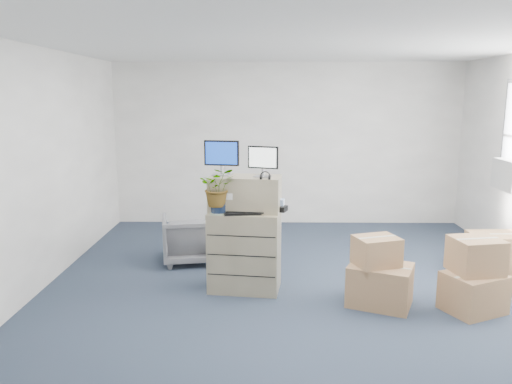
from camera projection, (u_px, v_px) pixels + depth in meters
The scene contains 17 objects.
ground at pixel (300, 302), 5.51m from camera, with size 7.00×7.00×0.00m, color #222F3E.
wall_back at pixel (287, 144), 8.68m from camera, with size 6.00×0.02×2.80m, color beige.
ac_unit at pixel (510, 175), 6.61m from camera, with size 0.24×0.60×0.40m, color silver.
filing_cabinet_lower at pixel (245, 251), 5.79m from camera, with size 0.80×0.49×0.94m, color gray.
filing_cabinet_upper at pixel (245, 193), 5.70m from camera, with size 0.80×0.40×0.40m, color gray.
monitor_left at pixel (222, 156), 5.69m from camera, with size 0.41×0.19×0.40m.
monitor_right at pixel (263, 160), 5.58m from camera, with size 0.34×0.19×0.35m.
headphones at pixel (265, 176), 5.46m from camera, with size 0.12×0.12×0.01m, color black.
keyboard at pixel (245, 213), 5.59m from camera, with size 0.48×0.20×0.02m, color black.
mouse at pixel (273, 213), 5.58m from camera, with size 0.08×0.05×0.03m, color silver.
water_bottle at pixel (253, 202), 5.70m from camera, with size 0.06×0.06×0.21m, color gray.
phone_dock at pixel (242, 207), 5.72m from camera, with size 0.06×0.05×0.13m.
external_drive at pixel (278, 208), 5.72m from camera, with size 0.20×0.15×0.06m, color black.
tissue_box at pixel (276, 202), 5.75m from camera, with size 0.19×0.10×0.07m, color #3868C0.
potted_plant at pixel (218, 192), 5.55m from camera, with size 0.43×0.47×0.43m.
office_chair at pixel (189, 236), 6.78m from camera, with size 0.69×0.64×0.71m, color #595A5E.
cardboard_boxes at pixel (451, 269), 5.63m from camera, with size 2.51×1.76×0.78m.
Camera 1 is at (-0.40, -5.18, 2.24)m, focal length 35.00 mm.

